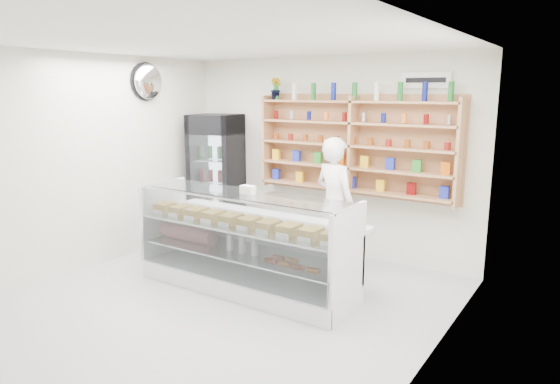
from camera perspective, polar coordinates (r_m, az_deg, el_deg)
The scene contains 8 objects.
room at distance 5.17m, azimuth -8.07°, elevation 1.14°, with size 5.00×5.00×5.00m.
display_counter at distance 5.96m, azimuth -3.95°, elevation -8.01°, with size 2.71×0.81×1.18m.
shop_worker at distance 6.52m, azimuth 6.27°, elevation -1.39°, with size 0.64×0.42×1.75m, color white.
drinks_cooler at distance 7.93m, azimuth -7.23°, elevation 1.70°, with size 0.83×0.82×1.96m.
wall_shelving at distance 6.82m, azimuth 8.35°, elevation 5.26°, with size 2.84×0.28×1.33m.
potted_plant at distance 7.40m, azimuth -0.43°, elevation 11.73°, with size 0.17×0.14×0.31m, color #1E6626.
security_mirror at distance 7.48m, azimuth -14.81°, elevation 12.11°, with size 0.15×0.50×0.50m, color silver.
wall_sign at distance 6.57m, azimuth 16.34°, elevation 12.17°, with size 0.62×0.03×0.20m, color white.
Camera 1 is at (3.39, -3.79, 2.31)m, focal length 32.00 mm.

